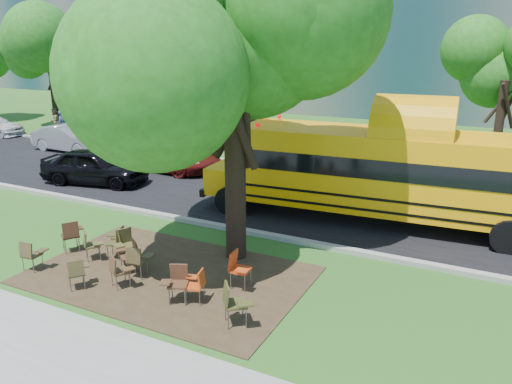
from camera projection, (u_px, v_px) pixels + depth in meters
The scene contains 30 objects.
ground at pixel (150, 261), 13.73m from camera, with size 160.00×160.00×0.00m, color #285A1C.
dirt_patch at pixel (168, 275), 12.86m from camera, with size 7.00×4.50×0.03m, color #382819.
asphalt_road at pixel (262, 193), 19.70m from camera, with size 80.00×8.00×0.04m, color black.
kerb_near at pixel (208, 224), 16.27m from camera, with size 80.00×0.25×0.14m, color gray.
kerb_far at pixel (301, 169), 23.18m from camera, with size 80.00×0.25×0.14m, color gray.
building_left at pixel (103, 5), 61.35m from camera, with size 26.00×14.00×20.00m, color slate.
bg_tree_0 at pixel (121, 63), 28.67m from camera, with size 5.20×5.20×7.18m.
bg_tree_1 at pixel (48, 47), 33.59m from camera, with size 6.00×6.00×8.40m.
bg_tree_2 at pixel (253, 70), 28.31m from camera, with size 4.80×4.80×6.62m.
bg_tree_3 at pixel (508, 60), 20.76m from camera, with size 5.60×5.60×7.84m.
main_tree at pixel (233, 29), 12.19m from camera, with size 7.20×7.20×9.70m.
school_bus at pixel (406, 173), 15.90m from camera, with size 12.58×3.64×3.04m.
chair_0 at pixel (31, 253), 12.94m from camera, with size 0.57×0.56×0.86m.
chair_1 at pixel (90, 243), 13.59m from camera, with size 0.73×0.57×0.84m.
chair_2 at pixel (77, 271), 11.99m from camera, with size 0.55×0.70×0.81m.
chair_3 at pixel (130, 253), 12.91m from camera, with size 0.75×0.60×0.89m.
chair_4 at pixel (118, 269), 12.05m from camera, with size 0.70×0.55×0.85m.
chair_5 at pixel (177, 280), 11.42m from camera, with size 0.62×0.72×0.91m.
chair_6 at pixel (197, 283), 11.39m from camera, with size 0.60×0.56×0.83m.
chair_7 at pixel (233, 301), 10.42m from camera, with size 0.83×0.66×0.97m.
chair_8 at pixel (71, 233), 14.12m from camera, with size 0.64×0.81×0.95m.
chair_9 at pixel (118, 239), 13.72m from camera, with size 0.72×0.63×0.92m.
chair_10 at pixel (125, 242), 13.48m from camera, with size 0.62×0.79×0.94m.
chair_11 at pixel (137, 259), 12.54m from camera, with size 0.60×0.61×0.88m.
chair_12 at pixel (238, 266), 12.03m from camera, with size 0.60×0.63×0.95m.
black_car at pixel (95, 166), 20.85m from camera, with size 1.79×4.46×1.52m, color black.
bg_car_silver at pixel (70, 138), 26.97m from camera, with size 1.54×4.42×1.46m, color #9A9BA0.
bg_car_red at pixel (167, 154), 23.21m from camera, with size 2.40×5.21×1.45m, color #500F0D.
pedestrian_a at pixel (63, 125), 30.10m from camera, with size 0.65×0.43×1.78m, color navy.
pedestrian_b at pixel (55, 121), 32.31m from camera, with size 0.78×0.61×1.61m, color brown.
Camera 1 is at (8.29, -9.90, 5.82)m, focal length 35.00 mm.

